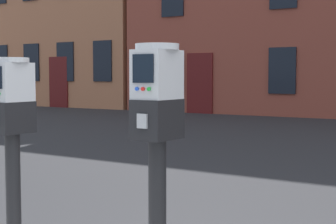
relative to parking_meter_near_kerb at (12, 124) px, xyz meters
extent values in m
cylinder|color=black|center=(0.00, 0.00, -0.47)|extent=(0.09, 0.09, 0.82)
cube|color=black|center=(0.00, 0.00, 0.04)|extent=(0.18, 0.24, 0.19)
cube|color=#B7BABF|center=(0.00, 0.00, 0.25)|extent=(0.17, 0.23, 0.23)
cylinder|color=#B7BABF|center=(0.00, 0.00, 0.38)|extent=(0.22, 0.22, 0.03)
cylinder|color=black|center=(1.05, 0.00, -0.45)|extent=(0.09, 0.09, 0.85)
cube|color=black|center=(1.05, 0.00, 0.07)|extent=(0.18, 0.24, 0.20)
cube|color=#A5A8AD|center=(1.05, -0.13, 0.07)|extent=(0.06, 0.01, 0.07)
cube|color=#B7BABF|center=(1.05, 0.00, 0.29)|extent=(0.17, 0.23, 0.24)
cube|color=black|center=(1.05, -0.12, 0.32)|extent=(0.12, 0.01, 0.14)
cylinder|color=blue|center=(1.01, -0.12, 0.23)|extent=(0.02, 0.01, 0.02)
cylinder|color=red|center=(1.05, -0.12, 0.23)|extent=(0.02, 0.01, 0.02)
cylinder|color=green|center=(1.08, -0.12, 0.23)|extent=(0.02, 0.01, 0.02)
cylinder|color=#B7BABF|center=(1.05, 0.00, 0.43)|extent=(0.22, 0.22, 0.03)
cube|color=black|center=(-16.58, 13.91, 0.87)|extent=(0.90, 0.06, 1.60)
cube|color=black|center=(-14.62, 13.91, 0.87)|extent=(0.90, 0.06, 1.60)
cube|color=black|center=(-12.65, 13.91, 0.87)|extent=(0.90, 0.06, 1.60)
cube|color=black|center=(-10.69, 13.91, 0.87)|extent=(0.90, 0.06, 1.60)
cube|color=#591414|center=(-13.04, 13.91, 0.03)|extent=(1.00, 0.07, 2.10)
cube|color=black|center=(-7.46, 13.91, 0.46)|extent=(0.90, 0.06, 1.48)
cube|color=black|center=(-3.36, 13.91, 0.46)|extent=(0.90, 0.06, 1.48)
cube|color=#591414|center=(-6.35, 13.91, 0.03)|extent=(1.00, 0.07, 2.10)
camera|label=1|loc=(2.47, -2.16, 0.29)|focal=56.14mm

